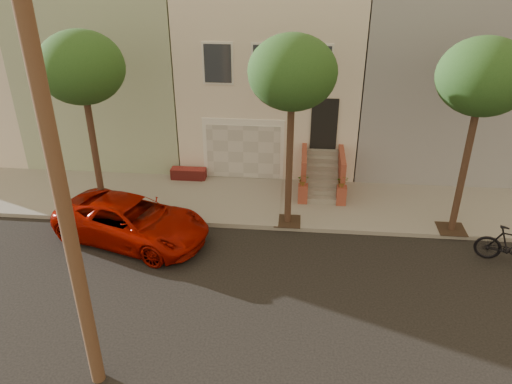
{
  "coord_description": "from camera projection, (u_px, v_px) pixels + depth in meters",
  "views": [
    {
      "loc": [
        1.31,
        -10.87,
        8.95
      ],
      "look_at": [
        -0.0,
        3.0,
        1.7
      ],
      "focal_mm": 34.9,
      "sensor_mm": 36.0,
      "label": 1
    }
  ],
  "objects": [
    {
      "name": "house_row",
      "position": [
        273.0,
        69.0,
        22.05
      ],
      "size": [
        33.1,
        11.7,
        7.0
      ],
      "color": "beige",
      "rests_on": "sidewalk"
    },
    {
      "name": "sidewalk",
      "position": [
        262.0,
        202.0,
        18.54
      ],
      "size": [
        40.0,
        3.7,
        0.15
      ],
      "primitive_type": "cube",
      "color": "gray",
      "rests_on": "ground"
    },
    {
      "name": "motorcycle",
      "position": [
        512.0,
        246.0,
        14.94
      ],
      "size": [
        2.13,
        1.2,
        1.23
      ],
      "primitive_type": "imported",
      "rotation": [
        0.0,
        0.0,
        1.25
      ],
      "color": "black",
      "rests_on": "ground"
    },
    {
      "name": "tree_right",
      "position": [
        483.0,
        78.0,
        14.32
      ],
      "size": [
        2.7,
        2.57,
        6.3
      ],
      "color": "#2D2116",
      "rests_on": "sidewalk"
    },
    {
      "name": "ground",
      "position": [
        246.0,
        296.0,
        13.84
      ],
      "size": [
        90.0,
        90.0,
        0.0
      ],
      "primitive_type": "plane",
      "color": "black",
      "rests_on": "ground"
    },
    {
      "name": "tree_left",
      "position": [
        81.0,
        69.0,
        15.32
      ],
      "size": [
        2.7,
        2.57,
        6.3
      ],
      "color": "#2D2116",
      "rests_on": "sidewalk"
    },
    {
      "name": "tree_mid",
      "position": [
        292.0,
        74.0,
        14.78
      ],
      "size": [
        2.7,
        2.57,
        6.3
      ],
      "color": "#2D2116",
      "rests_on": "sidewalk"
    },
    {
      "name": "pickup_truck",
      "position": [
        132.0,
        221.0,
        16.08
      ],
      "size": [
        5.56,
        3.76,
        1.41
      ],
      "primitive_type": "imported",
      "rotation": [
        0.0,
        0.0,
        1.27
      ],
      "color": "#910A00",
      "rests_on": "ground"
    }
  ]
}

